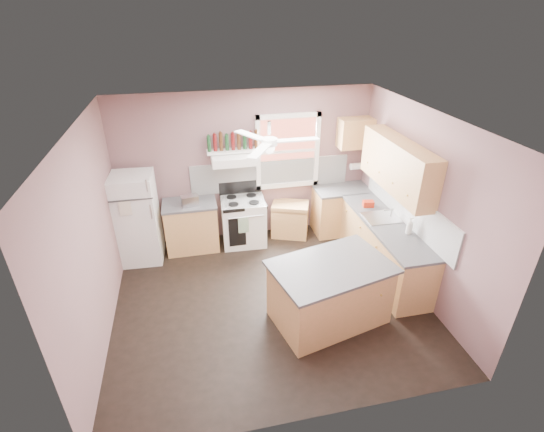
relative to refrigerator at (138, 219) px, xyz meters
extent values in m
plane|color=black|center=(1.92, -1.54, -0.78)|extent=(4.50, 4.50, 0.00)
plane|color=white|center=(1.92, -1.54, 1.92)|extent=(4.50, 4.50, 0.00)
cube|color=#785658|center=(1.92, 0.49, 0.57)|extent=(4.50, 0.05, 2.70)
cube|color=#785658|center=(4.19, -1.54, 0.57)|extent=(0.05, 4.00, 2.70)
cube|color=#785658|center=(-0.36, -1.54, 0.57)|extent=(0.05, 4.00, 2.70)
cube|color=white|center=(2.37, 0.45, 0.40)|extent=(2.90, 0.03, 0.55)
cube|color=white|center=(4.15, -1.24, 0.40)|extent=(0.03, 2.60, 0.55)
cube|color=brown|center=(2.67, 0.45, 0.82)|extent=(1.00, 0.02, 1.20)
cube|color=white|center=(2.67, 0.42, 0.82)|extent=(1.16, 0.07, 1.36)
cube|color=white|center=(0.00, 0.00, 0.00)|extent=(0.69, 0.67, 1.55)
cube|color=#B2894A|center=(0.86, 0.16, -0.35)|extent=(0.90, 0.60, 0.86)
cube|color=#454548|center=(0.86, 0.16, 0.10)|extent=(0.92, 0.62, 0.04)
cube|color=silver|center=(0.88, 0.06, 0.21)|extent=(0.30, 0.21, 0.18)
cube|color=white|center=(1.79, 0.15, -0.35)|extent=(0.80, 0.67, 0.86)
cube|color=white|center=(1.69, 0.21, 0.84)|extent=(0.78, 0.50, 0.14)
cube|color=white|center=(1.69, 0.33, 0.94)|extent=(0.90, 0.26, 0.03)
cube|color=#B2894A|center=(2.68, 0.21, -0.45)|extent=(0.78, 0.65, 0.66)
cube|color=#B2894A|center=(3.67, 0.16, -0.35)|extent=(1.00, 0.60, 0.86)
cube|color=#B2894A|center=(3.87, -1.24, -0.35)|extent=(0.60, 2.20, 0.86)
cube|color=#454548|center=(3.67, 0.16, 0.10)|extent=(1.02, 0.62, 0.04)
cube|color=#454548|center=(3.86, -1.24, 0.10)|extent=(0.62, 2.22, 0.04)
cube|color=silver|center=(3.86, -1.04, 0.12)|extent=(0.55, 0.45, 0.03)
cylinder|color=silver|center=(4.02, -1.04, 0.19)|extent=(0.03, 0.03, 0.14)
cube|color=#B2894A|center=(4.00, -1.04, 1.00)|extent=(0.33, 1.80, 0.76)
cube|color=#B2894A|center=(3.87, 0.29, 1.12)|extent=(0.60, 0.33, 0.52)
cylinder|color=white|center=(3.99, 0.32, 0.47)|extent=(0.26, 0.12, 0.12)
cube|color=#B2894A|center=(2.63, -2.11, -0.35)|extent=(1.65, 1.25, 0.86)
cube|color=#454548|center=(2.63, -2.11, 0.10)|extent=(1.75, 1.35, 0.04)
cylinder|color=white|center=(1.92, -1.54, 1.67)|extent=(0.20, 0.20, 0.08)
imported|color=silver|center=(4.03, -1.58, 0.25)|extent=(0.11, 0.11, 0.26)
cube|color=#B2250F|center=(3.81, -0.62, 0.17)|extent=(0.20, 0.15, 0.10)
cylinder|color=#143819|center=(1.29, 0.33, 1.09)|extent=(0.06, 0.06, 0.27)
cylinder|color=#590F0F|center=(1.39, 0.33, 1.10)|extent=(0.06, 0.06, 0.29)
cylinder|color=#3F230F|center=(1.49, 0.33, 1.11)|extent=(0.06, 0.06, 0.31)
cylinder|color=#143819|center=(1.59, 0.33, 1.09)|extent=(0.06, 0.06, 0.27)
cylinder|color=#590F0F|center=(1.69, 0.33, 1.10)|extent=(0.06, 0.06, 0.29)
cylinder|color=#3F230F|center=(1.79, 0.33, 1.11)|extent=(0.06, 0.06, 0.31)
cylinder|color=#143819|center=(1.89, 0.33, 1.09)|extent=(0.06, 0.06, 0.27)
cylinder|color=#590F0F|center=(1.99, 0.33, 1.10)|extent=(0.06, 0.06, 0.29)
cylinder|color=#3F230F|center=(2.09, 0.33, 1.11)|extent=(0.06, 0.06, 0.31)
camera|label=1|loc=(0.96, -6.07, 3.16)|focal=26.00mm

